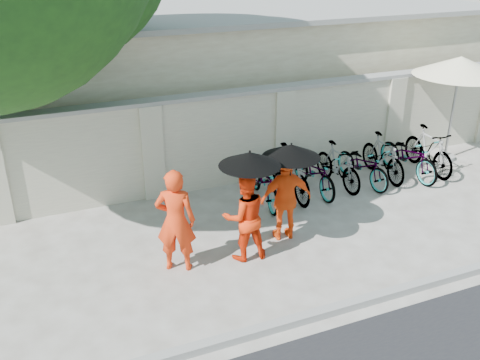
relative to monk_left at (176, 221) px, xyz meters
name	(u,v)px	position (x,y,z in m)	size (l,w,h in m)	color
ground	(258,260)	(1.32, -0.32, -0.89)	(80.00, 80.00, 0.00)	#B6B3AC
kerb	(307,317)	(1.32, -2.02, -0.83)	(40.00, 0.16, 0.12)	gray
compound_wall	(240,138)	(2.32, 2.88, 0.11)	(20.00, 0.30, 2.00)	beige
building_behind	(221,71)	(3.32, 6.68, 0.71)	(14.00, 6.00, 3.20)	beige
monk_left	(176,221)	(0.00, 0.00, 0.00)	(0.65, 0.42, 1.77)	red
monk_center	(245,217)	(1.15, -0.12, -0.10)	(0.76, 0.59, 1.57)	red
parasol_center	(250,159)	(1.20, -0.20, 0.96)	(1.00, 1.00, 1.07)	black
monk_right	(286,199)	(2.09, 0.20, -0.10)	(0.93, 0.39, 1.58)	#FF5213
parasol_right	(291,151)	(2.11, 0.12, 0.84)	(1.01, 1.01, 0.95)	black
patio_umbrella	(460,67)	(7.50, 2.07, 1.40)	(2.62, 2.62, 2.54)	gray
bike_0	(265,180)	(2.37, 1.68, -0.41)	(0.64, 1.83, 0.96)	gray
bike_1	(290,172)	(2.97, 1.71, -0.34)	(0.51, 1.81, 1.09)	gray
bike_2	(315,172)	(3.56, 1.71, -0.43)	(0.60, 1.73, 0.91)	gray
bike_3	(338,166)	(4.16, 1.74, -0.40)	(0.46, 1.62, 0.97)	gray
bike_4	(363,165)	(4.76, 1.66, -0.45)	(0.59, 1.68, 0.88)	gray
bike_5	(383,157)	(5.36, 1.75, -0.38)	(0.47, 1.67, 1.01)	gray
bike_6	(409,156)	(5.96, 1.60, -0.40)	(0.64, 1.84, 0.96)	gray
bike_7	(429,150)	(6.55, 1.65, -0.36)	(0.49, 1.75, 1.05)	gray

